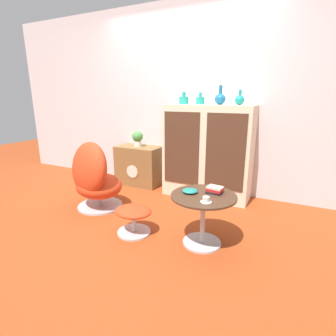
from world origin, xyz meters
name	(u,v)px	position (x,y,z in m)	size (l,w,h in m)	color
ground_plane	(138,221)	(0.00, 0.00, 0.00)	(12.00, 12.00, 0.00)	#9E3D19
wall_back	(185,100)	(0.00, 1.34, 1.30)	(6.40, 0.06, 2.60)	silver
sideboard	(208,152)	(0.45, 1.08, 0.62)	(1.16, 0.46, 1.25)	beige
tv_console	(139,165)	(-0.66, 1.11, 0.30)	(0.68, 0.41, 0.60)	brown
egg_chair	(94,178)	(-0.65, 0.07, 0.39)	(0.77, 0.73, 0.86)	#B7B7BC
ottoman	(133,215)	(0.11, -0.25, 0.20)	(0.38, 0.34, 0.29)	#B7B7BC
coffee_table	(203,211)	(0.80, -0.13, 0.34)	(0.60, 0.60, 0.49)	#B7B7BC
vase_leftmost	(184,100)	(0.08, 1.09, 1.30)	(0.13, 0.13, 0.15)	teal
vase_inner_left	(200,100)	(0.32, 1.09, 1.30)	(0.11, 0.11, 0.15)	teal
vase_inner_right	(220,98)	(0.58, 1.09, 1.32)	(0.14, 0.14, 0.23)	#196699
vase_rightmost	(240,100)	(0.82, 1.09, 1.31)	(0.11, 0.11, 0.18)	teal
potted_plant	(138,138)	(-0.68, 1.11, 0.73)	(0.16, 0.16, 0.24)	silver
teacup	(206,200)	(0.87, -0.28, 0.51)	(0.10, 0.10, 0.05)	silver
book_stack	(215,190)	(0.88, -0.03, 0.52)	(0.15, 0.12, 0.06)	black
bowl	(190,191)	(0.67, -0.12, 0.51)	(0.14, 0.14, 0.04)	#1E7A70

